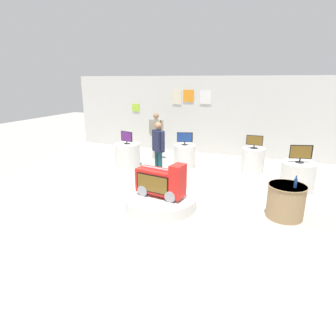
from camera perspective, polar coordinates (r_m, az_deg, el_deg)
ground_plane at (r=6.77m, az=2.53°, el=-6.85°), size 30.00×30.00×0.00m
back_wall_display at (r=10.96m, az=10.86°, el=10.12°), size 12.40×0.13×2.90m
main_display_pedestal at (r=6.47m, az=-1.50°, el=-6.74°), size 1.61×1.61×0.27m
novelty_firetruck_tv at (r=6.28m, az=-1.39°, el=-2.97°), size 1.15×0.58×0.80m
display_pedestal_left_rear at (r=8.07m, az=24.52°, el=-1.56°), size 0.84×0.84×0.75m
tv_on_left_rear at (r=7.90m, az=25.08°, el=2.76°), size 0.54×0.21×0.46m
display_pedestal_center_rear at (r=9.31m, az=3.32°, el=2.38°), size 0.68×0.68×0.75m
tv_on_center_rear at (r=9.17m, az=3.37°, el=6.03°), size 0.50×0.20×0.41m
display_pedestal_right_rear at (r=9.55m, az=-8.14°, el=2.62°), size 0.83×0.83×0.75m
tv_on_right_rear at (r=9.41m, az=-8.30°, el=6.15°), size 0.47×0.18×0.41m
display_pedestal_far_right at (r=9.22m, az=16.62°, el=1.53°), size 0.69×0.69×0.75m
tv_on_far_right at (r=9.08m, az=16.94°, el=5.12°), size 0.50×0.23×0.40m
side_table_round at (r=6.41m, az=22.54°, el=-6.13°), size 0.77×0.77×0.71m
bottle_on_side_table at (r=6.18m, az=24.19°, el=-2.71°), size 0.06×0.06×0.25m
shopper_browsing_near_truck at (r=7.95m, az=-1.94°, el=4.27°), size 0.45×0.40×1.67m
shopper_browsing_rear at (r=10.16m, az=-2.36°, el=7.10°), size 0.56×0.23×1.65m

